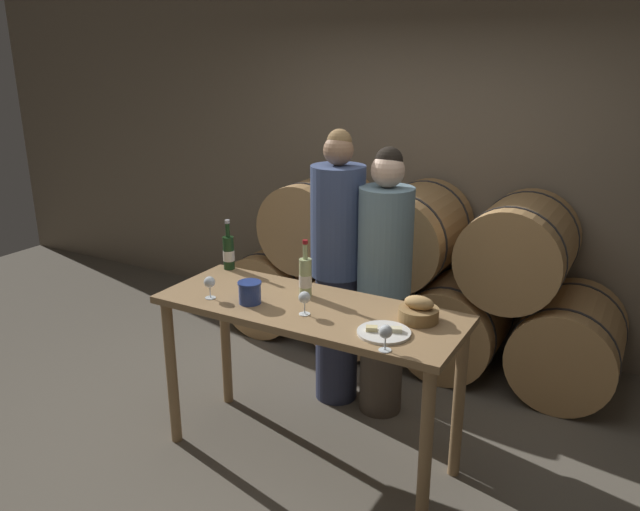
{
  "coord_description": "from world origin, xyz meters",
  "views": [
    {
      "loc": [
        1.58,
        -2.68,
        2.26
      ],
      "look_at": [
        0.0,
        0.13,
        1.2
      ],
      "focal_mm": 35.0,
      "sensor_mm": 36.0,
      "label": 1
    }
  ],
  "objects_px": {
    "wine_bottle_white": "(305,277)",
    "blue_crock": "(250,292)",
    "tasting_table": "(309,330)",
    "wine_glass_center": "(386,333)",
    "bread_basket": "(419,311)",
    "person_left": "(337,269)",
    "cheese_plate": "(384,332)",
    "wine_bottle_red": "(229,252)",
    "wine_glass_far_left": "(210,283)",
    "wine_glass_left": "(304,298)",
    "person_right": "(384,283)"
  },
  "relations": [
    {
      "from": "wine_bottle_red",
      "to": "bread_basket",
      "type": "bearing_deg",
      "value": -7.42
    },
    {
      "from": "tasting_table",
      "to": "wine_bottle_red",
      "type": "distance_m",
      "value": 0.83
    },
    {
      "from": "person_right",
      "to": "cheese_plate",
      "type": "distance_m",
      "value": 0.88
    },
    {
      "from": "bread_basket",
      "to": "tasting_table",
      "type": "bearing_deg",
      "value": -169.61
    },
    {
      "from": "wine_bottle_red",
      "to": "wine_glass_center",
      "type": "xyz_separation_m",
      "value": [
        1.32,
        -0.57,
        -0.02
      ]
    },
    {
      "from": "person_right",
      "to": "bread_basket",
      "type": "bearing_deg",
      "value": -52.53
    },
    {
      "from": "wine_bottle_white",
      "to": "blue_crock",
      "type": "relative_size",
      "value": 2.52
    },
    {
      "from": "cheese_plate",
      "to": "wine_glass_left",
      "type": "xyz_separation_m",
      "value": [
        -0.46,
        0.01,
        0.08
      ]
    },
    {
      "from": "person_right",
      "to": "wine_bottle_red",
      "type": "height_order",
      "value": "person_right"
    },
    {
      "from": "wine_bottle_red",
      "to": "wine_glass_left",
      "type": "height_order",
      "value": "wine_bottle_red"
    },
    {
      "from": "tasting_table",
      "to": "wine_glass_left",
      "type": "xyz_separation_m",
      "value": [
        0.04,
        -0.11,
        0.23
      ]
    },
    {
      "from": "tasting_table",
      "to": "bread_basket",
      "type": "bearing_deg",
      "value": 10.39
    },
    {
      "from": "tasting_table",
      "to": "wine_glass_far_left",
      "type": "height_order",
      "value": "wine_glass_far_left"
    },
    {
      "from": "tasting_table",
      "to": "person_right",
      "type": "height_order",
      "value": "person_right"
    },
    {
      "from": "wine_bottle_white",
      "to": "wine_glass_center",
      "type": "relative_size",
      "value": 2.58
    },
    {
      "from": "bread_basket",
      "to": "person_left",
      "type": "bearing_deg",
      "value": 143.33
    },
    {
      "from": "person_left",
      "to": "wine_glass_center",
      "type": "bearing_deg",
      "value": -51.96
    },
    {
      "from": "wine_bottle_red",
      "to": "wine_glass_left",
      "type": "bearing_deg",
      "value": -26.42
    },
    {
      "from": "tasting_table",
      "to": "wine_glass_far_left",
      "type": "xyz_separation_m",
      "value": [
        -0.53,
        -0.17,
        0.23
      ]
    },
    {
      "from": "wine_glass_left",
      "to": "wine_bottle_white",
      "type": "bearing_deg",
      "value": 119.41
    },
    {
      "from": "wine_bottle_white",
      "to": "wine_glass_far_left",
      "type": "distance_m",
      "value": 0.53
    },
    {
      "from": "person_right",
      "to": "blue_crock",
      "type": "bearing_deg",
      "value": -119.33
    },
    {
      "from": "blue_crock",
      "to": "bread_basket",
      "type": "height_order",
      "value": "bread_basket"
    },
    {
      "from": "person_left",
      "to": "cheese_plate",
      "type": "xyz_separation_m",
      "value": [
        0.68,
        -0.8,
        0.03
      ]
    },
    {
      "from": "person_right",
      "to": "cheese_plate",
      "type": "height_order",
      "value": "person_right"
    },
    {
      "from": "cheese_plate",
      "to": "wine_bottle_white",
      "type": "bearing_deg",
      "value": 157.71
    },
    {
      "from": "wine_bottle_red",
      "to": "wine_glass_center",
      "type": "height_order",
      "value": "wine_bottle_red"
    },
    {
      "from": "tasting_table",
      "to": "bread_basket",
      "type": "height_order",
      "value": "bread_basket"
    },
    {
      "from": "tasting_table",
      "to": "wine_glass_center",
      "type": "xyz_separation_m",
      "value": [
        0.57,
        -0.29,
        0.23
      ]
    },
    {
      "from": "wine_glass_far_left",
      "to": "wine_glass_center",
      "type": "xyz_separation_m",
      "value": [
        1.11,
        -0.11,
        0.0
      ]
    },
    {
      "from": "person_right",
      "to": "wine_bottle_white",
      "type": "bearing_deg",
      "value": -112.7
    },
    {
      "from": "wine_bottle_white",
      "to": "blue_crock",
      "type": "bearing_deg",
      "value": -132.16
    },
    {
      "from": "bread_basket",
      "to": "wine_glass_left",
      "type": "height_order",
      "value": "bread_basket"
    },
    {
      "from": "person_right",
      "to": "blue_crock",
      "type": "xyz_separation_m",
      "value": [
        -0.45,
        -0.8,
        0.13
      ]
    },
    {
      "from": "tasting_table",
      "to": "blue_crock",
      "type": "bearing_deg",
      "value": -158.28
    },
    {
      "from": "cheese_plate",
      "to": "wine_glass_far_left",
      "type": "bearing_deg",
      "value": -177.38
    },
    {
      "from": "bread_basket",
      "to": "wine_glass_center",
      "type": "height_order",
      "value": "bread_basket"
    },
    {
      "from": "person_right",
      "to": "blue_crock",
      "type": "distance_m",
      "value": 0.92
    },
    {
      "from": "wine_bottle_red",
      "to": "cheese_plate",
      "type": "relative_size",
      "value": 1.21
    },
    {
      "from": "wine_bottle_red",
      "to": "bread_basket",
      "type": "relative_size",
      "value": 1.54
    },
    {
      "from": "wine_glass_far_left",
      "to": "blue_crock",
      "type": "bearing_deg",
      "value": 12.33
    },
    {
      "from": "blue_crock",
      "to": "wine_glass_far_left",
      "type": "height_order",
      "value": "wine_glass_far_left"
    },
    {
      "from": "wine_glass_left",
      "to": "wine_glass_center",
      "type": "relative_size",
      "value": 1.0
    },
    {
      "from": "bread_basket",
      "to": "wine_bottle_white",
      "type": "bearing_deg",
      "value": 179.29
    },
    {
      "from": "blue_crock",
      "to": "cheese_plate",
      "type": "bearing_deg",
      "value": -0.29
    },
    {
      "from": "wine_glass_far_left",
      "to": "wine_glass_left",
      "type": "bearing_deg",
      "value": 6.15
    },
    {
      "from": "blue_crock",
      "to": "wine_glass_left",
      "type": "height_order",
      "value": "wine_glass_left"
    },
    {
      "from": "wine_bottle_white",
      "to": "blue_crock",
      "type": "height_order",
      "value": "wine_bottle_white"
    },
    {
      "from": "tasting_table",
      "to": "wine_glass_left",
      "type": "distance_m",
      "value": 0.26
    },
    {
      "from": "person_right",
      "to": "blue_crock",
      "type": "height_order",
      "value": "person_right"
    }
  ]
}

